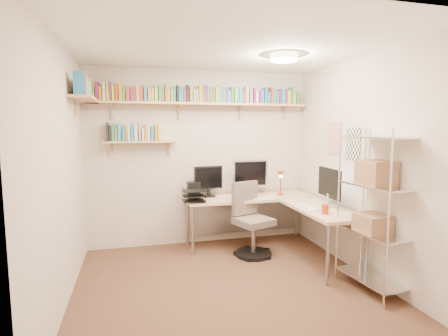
{
  "coord_description": "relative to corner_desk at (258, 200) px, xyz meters",
  "views": [
    {
      "loc": [
        -0.95,
        -3.48,
        1.7
      ],
      "look_at": [
        0.11,
        0.55,
        1.21
      ],
      "focal_mm": 28.0,
      "sensor_mm": 36.0,
      "label": 1
    }
  ],
  "objects": [
    {
      "name": "wire_rack",
      "position": [
        0.72,
        -1.44,
        0.27
      ],
      "size": [
        0.42,
        0.76,
        1.69
      ],
      "rotation": [
        0.0,
        0.0,
        0.09
      ],
      "color": "silver",
      "rests_on": "ground"
    },
    {
      "name": "wall_shelves",
      "position": [
        -1.11,
        0.35,
        1.33
      ],
      "size": [
        3.12,
        1.09,
        0.8
      ],
      "color": "tan",
      "rests_on": "ground"
    },
    {
      "name": "room_shell",
      "position": [
        -0.69,
        -0.95,
        0.85
      ],
      "size": [
        3.24,
        3.04,
        2.52
      ],
      "color": "beige",
      "rests_on": "ground"
    },
    {
      "name": "office_chair",
      "position": [
        -0.15,
        -0.15,
        -0.29
      ],
      "size": [
        0.55,
        0.55,
        0.97
      ],
      "rotation": [
        0.0,
        0.0,
        0.34
      ],
      "color": "black",
      "rests_on": "ground"
    },
    {
      "name": "ground",
      "position": [
        -0.69,
        -0.95,
        -0.7
      ],
      "size": [
        3.2,
        3.2,
        0.0
      ],
      "primitive_type": "plane",
      "color": "#4C3220",
      "rests_on": "ground"
    },
    {
      "name": "corner_desk",
      "position": [
        0.0,
        0.0,
        0.0
      ],
      "size": [
        1.89,
        1.8,
        1.23
      ],
      "color": "#D8BC8C",
      "rests_on": "ground"
    }
  ]
}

